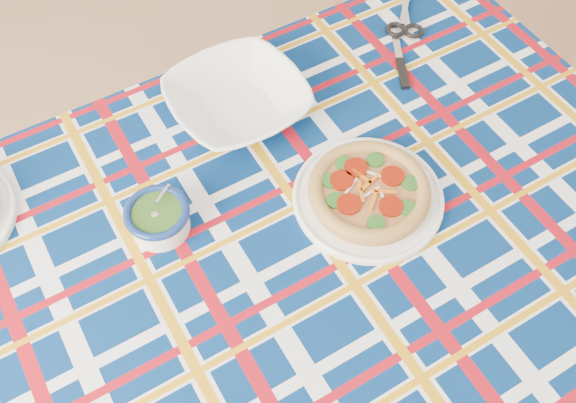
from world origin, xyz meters
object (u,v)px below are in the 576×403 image
pesto_bowl (158,217)px  serving_bowl (238,101)px  main_focaccia_plate (369,191)px  dining_table (277,262)px

pesto_bowl → serving_bowl: 0.30m
main_focaccia_plate → serving_bowl: 0.33m
pesto_bowl → serving_bowl: (0.26, 0.16, -0.00)m
pesto_bowl → serving_bowl: size_ratio=0.43×
dining_table → serving_bowl: bearing=74.0°
dining_table → serving_bowl: serving_bowl is taller
main_focaccia_plate → pesto_bowl: pesto_bowl is taller
dining_table → main_focaccia_plate: size_ratio=5.42×
main_focaccia_plate → serving_bowl: size_ratio=1.06×
main_focaccia_plate → serving_bowl: bearing=106.2°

